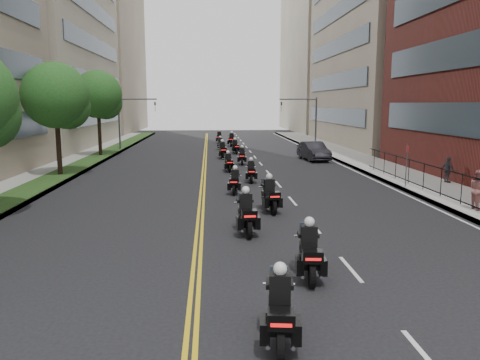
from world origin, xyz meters
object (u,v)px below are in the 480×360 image
(motorcycle_0, at_px, (280,312))
(motorcycle_4, at_px, (235,182))
(motorcycle_12, at_px, (219,138))
(parked_sedan, at_px, (314,151))
(pedestrian_c, at_px, (448,170))
(motorcycle_1, at_px, (309,254))
(motorcycle_3, at_px, (270,197))
(motorcycle_2, at_px, (246,215))
(motorcycle_9, at_px, (235,147))
(motorcycle_11, at_px, (231,140))
(motorcycle_6, at_px, (228,163))
(motorcycle_10, at_px, (220,144))
(motorcycle_7, at_px, (242,157))
(motorcycle_8, at_px, (222,151))
(motorcycle_5, at_px, (251,172))
(pedestrian_b, at_px, (478,190))

(motorcycle_0, relative_size, motorcycle_4, 1.10)
(motorcycle_4, distance_m, motorcycle_12, 33.04)
(parked_sedan, height_order, pedestrian_c, pedestrian_c)
(motorcycle_1, xyz_separation_m, motorcycle_3, (-0.05, 8.38, 0.00))
(motorcycle_2, bearing_deg, motorcycle_3, 65.68)
(motorcycle_1, xyz_separation_m, motorcycle_4, (-1.42, 12.90, -0.08))
(motorcycle_9, height_order, motorcycle_12, motorcycle_12)
(motorcycle_3, relative_size, parked_sedan, 0.49)
(motorcycle_3, bearing_deg, motorcycle_0, -102.45)
(motorcycle_1, xyz_separation_m, motorcycle_11, (-0.25, 41.80, 0.01))
(motorcycle_0, xyz_separation_m, motorcycle_3, (1.34, 11.99, 0.02))
(motorcycle_1, xyz_separation_m, motorcycle_6, (-1.45, 21.35, -0.09))
(motorcycle_3, xyz_separation_m, motorcycle_10, (-1.61, 29.14, -0.10))
(motorcycle_7, distance_m, parked_sedan, 7.01)
(motorcycle_6, height_order, motorcycle_8, motorcycle_8)
(motorcycle_2, xyz_separation_m, motorcycle_12, (-0.16, 41.17, -0.04))
(motorcycle_1, relative_size, motorcycle_10, 1.15)
(motorcycle_7, xyz_separation_m, motorcycle_9, (-0.10, 8.44, 0.00))
(motorcycle_1, height_order, motorcycle_5, motorcycle_1)
(motorcycle_10, relative_size, parked_sedan, 0.42)
(motorcycle_4, distance_m, motorcycle_8, 16.73)
(motorcycle_0, bearing_deg, motorcycle_10, 97.29)
(motorcycle_1, relative_size, pedestrian_b, 1.31)
(motorcycle_7, height_order, pedestrian_b, pedestrian_b)
(motorcycle_7, distance_m, motorcycle_8, 4.57)
(motorcycle_4, distance_m, pedestrian_b, 12.09)
(motorcycle_4, relative_size, pedestrian_c, 1.33)
(motorcycle_12, bearing_deg, motorcycle_9, -80.42)
(motorcycle_12, bearing_deg, motorcycle_1, -84.66)
(motorcycle_0, bearing_deg, motorcycle_1, 75.88)
(motorcycle_10, relative_size, pedestrian_b, 1.13)
(motorcycle_2, height_order, motorcycle_9, motorcycle_2)
(motorcycle_2, bearing_deg, motorcycle_7, 83.05)
(motorcycle_10, xyz_separation_m, motorcycle_12, (0.08, 8.42, 0.08))
(motorcycle_11, xyz_separation_m, parked_sedan, (6.59, -13.90, 0.10))
(motorcycle_6, height_order, motorcycle_10, motorcycle_6)
(motorcycle_3, bearing_deg, motorcycle_6, 90.06)
(motorcycle_10, distance_m, pedestrian_b, 31.95)
(motorcycle_0, xyz_separation_m, pedestrian_c, (13.10, 18.34, 0.26))
(motorcycle_6, xyz_separation_m, motorcycle_9, (1.19, 12.39, 0.02))
(pedestrian_c, bearing_deg, motorcycle_12, 8.41)
(motorcycle_6, bearing_deg, motorcycle_5, -81.04)
(motorcycle_0, xyz_separation_m, motorcycle_7, (1.23, 28.92, -0.06))
(motorcycle_2, bearing_deg, motorcycle_1, -76.77)
(motorcycle_5, bearing_deg, motorcycle_6, 107.65)
(motorcycle_5, height_order, motorcycle_11, motorcycle_11)
(motorcycle_3, distance_m, motorcycle_4, 4.72)
(motorcycle_1, height_order, motorcycle_11, motorcycle_11)
(motorcycle_1, distance_m, motorcycle_3, 8.38)
(motorcycle_0, xyz_separation_m, motorcycle_9, (1.13, 37.35, -0.05))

